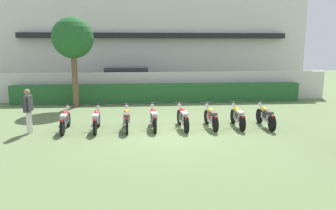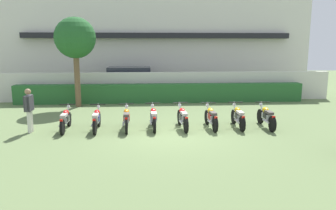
{
  "view_description": "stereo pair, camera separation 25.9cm",
  "coord_description": "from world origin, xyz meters",
  "px_view_note": "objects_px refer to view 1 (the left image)",
  "views": [
    {
      "loc": [
        -1.12,
        -11.39,
        3.2
      ],
      "look_at": [
        0.0,
        1.09,
        0.9
      ],
      "focal_mm": 34.4,
      "sensor_mm": 36.0,
      "label": 1
    },
    {
      "loc": [
        -0.87,
        -11.41,
        3.2
      ],
      "look_at": [
        0.0,
        1.09,
        0.9
      ],
      "focal_mm": 34.4,
      "sensor_mm": 36.0,
      "label": 2
    }
  ],
  "objects_px": {
    "motorcycle_in_row_4": "(183,117)",
    "motorcycle_in_row_3": "(154,118)",
    "motorcycle_in_row_5": "(211,117)",
    "motorcycle_in_row_6": "(238,116)",
    "motorcycle_in_row_7": "(266,116)",
    "inspector_person": "(28,107)",
    "tree_near_inspector": "(73,39)",
    "motorcycle_in_row_0": "(65,120)",
    "motorcycle_in_row_1": "(97,119)",
    "motorcycle_in_row_2": "(127,119)",
    "parked_car": "(129,82)"
  },
  "relations": [
    {
      "from": "motorcycle_in_row_1",
      "to": "motorcycle_in_row_2",
      "type": "relative_size",
      "value": 1.03
    },
    {
      "from": "motorcycle_in_row_5",
      "to": "motorcycle_in_row_7",
      "type": "distance_m",
      "value": 2.21
    },
    {
      "from": "motorcycle_in_row_4",
      "to": "motorcycle_in_row_3",
      "type": "bearing_deg",
      "value": 83.36
    },
    {
      "from": "motorcycle_in_row_4",
      "to": "inspector_person",
      "type": "relative_size",
      "value": 1.18
    },
    {
      "from": "motorcycle_in_row_0",
      "to": "motorcycle_in_row_5",
      "type": "bearing_deg",
      "value": -93.33
    },
    {
      "from": "parked_car",
      "to": "motorcycle_in_row_3",
      "type": "bearing_deg",
      "value": -82.13
    },
    {
      "from": "parked_car",
      "to": "motorcycle_in_row_6",
      "type": "height_order",
      "value": "parked_car"
    },
    {
      "from": "motorcycle_in_row_4",
      "to": "motorcycle_in_row_0",
      "type": "bearing_deg",
      "value": 85.29
    },
    {
      "from": "tree_near_inspector",
      "to": "motorcycle_in_row_6",
      "type": "xyz_separation_m",
      "value": [
        7.27,
        -5.07,
        -3.13
      ]
    },
    {
      "from": "motorcycle_in_row_5",
      "to": "motorcycle_in_row_7",
      "type": "relative_size",
      "value": 0.95
    },
    {
      "from": "tree_near_inspector",
      "to": "inspector_person",
      "type": "bearing_deg",
      "value": -97.83
    },
    {
      "from": "motorcycle_in_row_4",
      "to": "motorcycle_in_row_5",
      "type": "relative_size",
      "value": 1.06
    },
    {
      "from": "tree_near_inspector",
      "to": "motorcycle_in_row_3",
      "type": "xyz_separation_m",
      "value": [
        3.91,
        -5.04,
        -3.13
      ]
    },
    {
      "from": "motorcycle_in_row_1",
      "to": "motorcycle_in_row_7",
      "type": "bearing_deg",
      "value": -91.53
    },
    {
      "from": "tree_near_inspector",
      "to": "motorcycle_in_row_6",
      "type": "height_order",
      "value": "tree_near_inspector"
    },
    {
      "from": "tree_near_inspector",
      "to": "motorcycle_in_row_7",
      "type": "height_order",
      "value": "tree_near_inspector"
    },
    {
      "from": "motorcycle_in_row_2",
      "to": "motorcycle_in_row_3",
      "type": "height_order",
      "value": "motorcycle_in_row_2"
    },
    {
      "from": "motorcycle_in_row_3",
      "to": "motorcycle_in_row_5",
      "type": "xyz_separation_m",
      "value": [
        2.27,
        -0.06,
        -0.0
      ]
    },
    {
      "from": "tree_near_inspector",
      "to": "motorcycle_in_row_5",
      "type": "bearing_deg",
      "value": -39.52
    },
    {
      "from": "motorcycle_in_row_4",
      "to": "motorcycle_in_row_2",
      "type": "bearing_deg",
      "value": 87.07
    },
    {
      "from": "motorcycle_in_row_6",
      "to": "tree_near_inspector",
      "type": "bearing_deg",
      "value": 55.75
    },
    {
      "from": "inspector_person",
      "to": "motorcycle_in_row_2",
      "type": "bearing_deg",
      "value": 1.69
    },
    {
      "from": "motorcycle_in_row_2",
      "to": "motorcycle_in_row_6",
      "type": "xyz_separation_m",
      "value": [
        4.4,
        0.07,
        -0.01
      ]
    },
    {
      "from": "tree_near_inspector",
      "to": "motorcycle_in_row_0",
      "type": "bearing_deg",
      "value": -83.93
    },
    {
      "from": "motorcycle_in_row_4",
      "to": "motorcycle_in_row_1",
      "type": "bearing_deg",
      "value": 86.71
    },
    {
      "from": "motorcycle_in_row_1",
      "to": "motorcycle_in_row_5",
      "type": "height_order",
      "value": "motorcycle_in_row_5"
    },
    {
      "from": "motorcycle_in_row_2",
      "to": "motorcycle_in_row_3",
      "type": "distance_m",
      "value": 1.04
    },
    {
      "from": "motorcycle_in_row_0",
      "to": "motorcycle_in_row_5",
      "type": "distance_m",
      "value": 5.65
    },
    {
      "from": "motorcycle_in_row_5",
      "to": "tree_near_inspector",
      "type": "bearing_deg",
      "value": 47.43
    },
    {
      "from": "motorcycle_in_row_3",
      "to": "inspector_person",
      "type": "height_order",
      "value": "inspector_person"
    },
    {
      "from": "tree_near_inspector",
      "to": "motorcycle_in_row_0",
      "type": "distance_m",
      "value": 5.97
    },
    {
      "from": "motorcycle_in_row_0",
      "to": "motorcycle_in_row_5",
      "type": "relative_size",
      "value": 1.03
    },
    {
      "from": "parked_car",
      "to": "motorcycle_in_row_3",
      "type": "relative_size",
      "value": 2.41
    },
    {
      "from": "tree_near_inspector",
      "to": "motorcycle_in_row_2",
      "type": "xyz_separation_m",
      "value": [
        2.87,
        -5.14,
        -3.12
      ]
    },
    {
      "from": "motorcycle_in_row_7",
      "to": "motorcycle_in_row_5",
      "type": "bearing_deg",
      "value": 88.89
    },
    {
      "from": "motorcycle_in_row_0",
      "to": "motorcycle_in_row_6",
      "type": "height_order",
      "value": "motorcycle_in_row_6"
    },
    {
      "from": "motorcycle_in_row_2",
      "to": "motorcycle_in_row_4",
      "type": "height_order",
      "value": "same"
    },
    {
      "from": "motorcycle_in_row_0",
      "to": "inspector_person",
      "type": "height_order",
      "value": "inspector_person"
    },
    {
      "from": "motorcycle_in_row_1",
      "to": "inspector_person",
      "type": "distance_m",
      "value": 2.51
    },
    {
      "from": "motorcycle_in_row_3",
      "to": "motorcycle_in_row_5",
      "type": "distance_m",
      "value": 2.27
    },
    {
      "from": "motorcycle_in_row_7",
      "to": "motorcycle_in_row_4",
      "type": "bearing_deg",
      "value": 89.28
    },
    {
      "from": "parked_car",
      "to": "motorcycle_in_row_7",
      "type": "bearing_deg",
      "value": -56.79
    },
    {
      "from": "motorcycle_in_row_5",
      "to": "motorcycle_in_row_6",
      "type": "height_order",
      "value": "motorcycle_in_row_5"
    },
    {
      "from": "motorcycle_in_row_6",
      "to": "inspector_person",
      "type": "distance_m",
      "value": 8.01
    },
    {
      "from": "motorcycle_in_row_6",
      "to": "motorcycle_in_row_3",
      "type": "bearing_deg",
      "value": 90.13
    },
    {
      "from": "motorcycle_in_row_7",
      "to": "inspector_person",
      "type": "bearing_deg",
      "value": 91.0
    },
    {
      "from": "motorcycle_in_row_2",
      "to": "parked_car",
      "type": "bearing_deg",
      "value": -1.58
    },
    {
      "from": "motorcycle_in_row_6",
      "to": "inspector_person",
      "type": "relative_size",
      "value": 1.12
    },
    {
      "from": "motorcycle_in_row_1",
      "to": "motorcycle_in_row_2",
      "type": "distance_m",
      "value": 1.14
    },
    {
      "from": "motorcycle_in_row_1",
      "to": "motorcycle_in_row_3",
      "type": "height_order",
      "value": "motorcycle_in_row_3"
    }
  ]
}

